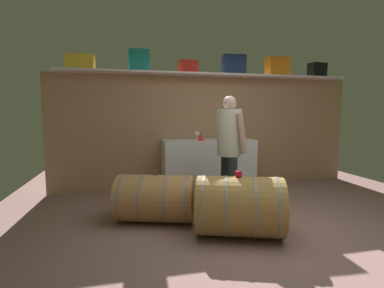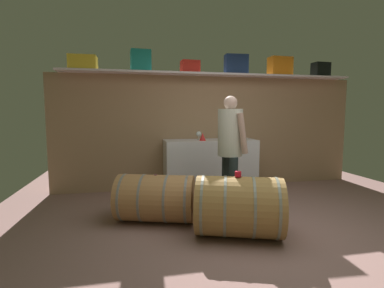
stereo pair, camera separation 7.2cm
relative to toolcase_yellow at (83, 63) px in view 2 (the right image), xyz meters
name	(u,v)px [view 2 (the right image)]	position (x,y,z in m)	size (l,w,h in m)	color
ground_plane	(249,222)	(2.15, -1.68, -2.16)	(6.76, 8.07, 0.02)	#8C6661
back_wall_panel	(211,132)	(2.15, 0.15, -1.14)	(5.56, 0.10, 2.00)	#A37D5D
high_shelf_board	(213,75)	(2.15, 0.00, -0.13)	(5.11, 0.40, 0.03)	white
toolcase_yellow	(83,63)	(0.00, 0.00, 0.00)	(0.42, 0.30, 0.22)	yellow
toolcase_teal	(141,61)	(0.90, 0.00, 0.06)	(0.32, 0.26, 0.35)	#18817B
toolcase_red	(190,67)	(1.74, 0.00, -0.01)	(0.30, 0.22, 0.21)	red
toolcase_navy	(236,65)	(2.57, 0.00, 0.06)	(0.40, 0.19, 0.34)	navy
toolcase_orange	(280,67)	(3.42, 0.00, 0.06)	(0.41, 0.23, 0.33)	orange
toolcase_black	(321,70)	(4.26, 0.00, 0.02)	(0.30, 0.20, 0.26)	black
work_cabinet	(210,165)	(2.05, -0.19, -1.70)	(1.57, 0.56, 0.89)	white
wine_bottle_amber	(223,133)	(2.21, -0.39, -1.12)	(0.07, 0.07, 0.30)	brown
wine_glass	(199,134)	(1.86, -0.16, -1.15)	(0.09, 0.09, 0.15)	white
red_funnel	(203,137)	(1.88, -0.32, -1.19)	(0.11, 0.11, 0.13)	red
wine_barrel_near	(239,206)	(1.86, -2.06, -1.81)	(1.09, 0.92, 0.67)	olive
wine_barrel_far	(156,198)	(1.01, -1.43, -1.85)	(1.07, 0.84, 0.60)	#AF7848
tasting_cup	(238,174)	(1.85, -2.06, -1.45)	(0.07, 0.07, 0.06)	red
winemaker_pouring	(230,141)	(2.05, -1.23, -1.18)	(0.35, 0.47, 1.58)	#263235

